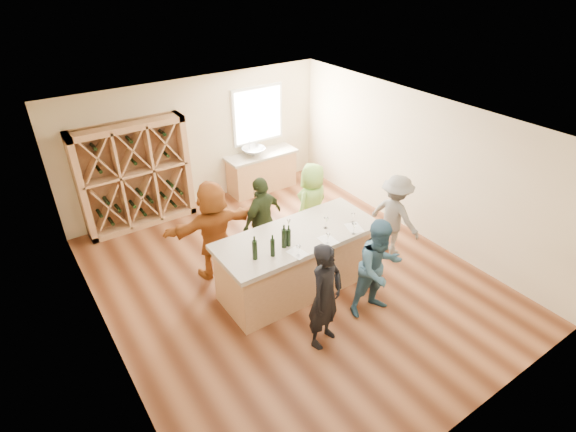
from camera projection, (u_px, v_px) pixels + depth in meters
floor at (290, 280)px, 7.97m from camera, size 6.00×7.00×0.10m
ceiling at (290, 123)px, 6.48m from camera, size 6.00×7.00×0.10m
wall_back at (197, 142)px, 9.73m from camera, size 6.00×0.10×2.80m
wall_front at (482, 350)px, 4.71m from camera, size 6.00×0.10×2.80m
wall_left at (94, 277)px, 5.75m from camera, size 0.10×7.00×2.80m
wall_right at (419, 165)px, 8.70m from camera, size 0.10×7.00×2.80m
window_frame at (258, 115)px, 10.22m from camera, size 1.30×0.06×1.30m
window_pane at (258, 115)px, 10.20m from camera, size 1.18×0.01×1.18m
wine_rack at (135, 176)px, 8.96m from camera, size 2.20×0.45×2.20m
back_counter_base at (262, 173)px, 10.66m from camera, size 1.60×0.58×0.86m
back_counter_top at (261, 155)px, 10.43m from camera, size 1.70×0.62×0.06m
sink at (254, 152)px, 10.27m from camera, size 0.54×0.54×0.19m
faucet at (250, 147)px, 10.37m from camera, size 0.02×0.02×0.30m
tasting_counter_base at (298, 263)px, 7.49m from camera, size 2.60×1.00×1.00m
tasting_counter_top at (298, 236)px, 7.22m from camera, size 2.72×1.12×0.08m
wine_bottle_a at (255, 250)px, 6.54m from camera, size 0.08×0.08×0.31m
wine_bottle_b at (273, 248)px, 6.62m from camera, size 0.08×0.08×0.29m
wine_bottle_d at (284, 238)px, 6.80m from camera, size 0.10×0.10×0.31m
wine_bottle_e at (289, 238)px, 6.85m from camera, size 0.09×0.09×0.29m
wine_glass_a at (298, 251)px, 6.64m from camera, size 0.08×0.08×0.18m
wine_glass_b at (328, 239)px, 6.92m from camera, size 0.07×0.07×0.17m
wine_glass_c at (354, 229)px, 7.15m from camera, size 0.09×0.09×0.19m
wine_glass_d at (326, 223)px, 7.30m from camera, size 0.08×0.08×0.20m
wine_glass_e at (353, 218)px, 7.46m from camera, size 0.07×0.07×0.16m
tasting_menu_a at (297, 253)px, 6.75m from camera, size 0.26×0.33×0.00m
tasting_menu_b at (328, 240)px, 7.04m from camera, size 0.24×0.32×0.00m
tasting_menu_c at (354, 228)px, 7.35m from camera, size 0.32×0.37×0.00m
person_near_left at (325, 296)px, 6.26m from camera, size 0.73×0.62×1.69m
person_near_right at (379, 268)px, 6.83m from camera, size 0.86×0.54×1.66m
person_server at (395, 216)px, 8.24m from camera, size 0.64×1.09×1.59m
person_far_mid at (262, 220)px, 8.04m from camera, size 1.09×0.79×1.67m
person_far_right at (312, 204)px, 8.55m from camera, size 0.91×0.72×1.64m
person_far_left at (214, 230)px, 7.64m from camera, size 1.71×0.72×1.80m
wine_glass_f at (288, 225)px, 7.27m from camera, size 0.07×0.07×0.18m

